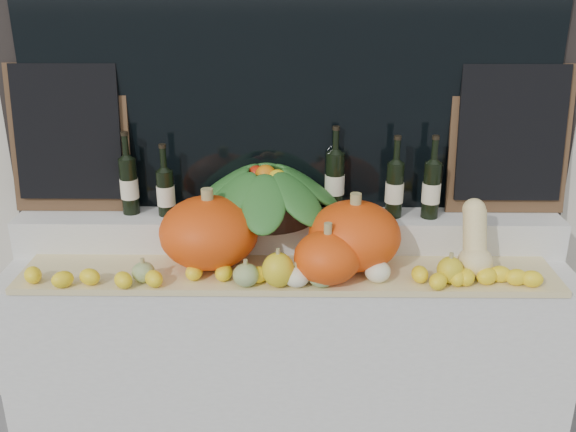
{
  "coord_description": "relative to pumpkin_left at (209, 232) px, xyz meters",
  "views": [
    {
      "loc": [
        0.02,
        -0.86,
        2.04
      ],
      "look_at": [
        0.0,
        1.45,
        1.12
      ],
      "focal_mm": 40.0,
      "sensor_mm": 36.0,
      "label": 1
    }
  ],
  "objects": [
    {
      "name": "chalkboard_left",
      "position": [
        -0.61,
        0.28,
        0.32
      ],
      "size": [
        0.5,
        0.11,
        0.62
      ],
      "rotation": [
        -0.13,
        0.0,
        0.0
      ],
      "color": "#4C331E",
      "rests_on": "rear_tier"
    },
    {
      "name": "pumpkin_left",
      "position": [
        0.0,
        0.0,
        0.0
      ],
      "size": [
        0.45,
        0.45,
        0.28
      ],
      "primitive_type": "ellipsoid",
      "rotation": [
        0.0,
        0.0,
        0.15
      ],
      "color": "#EA4A0C",
      "rests_on": "straw_bedding"
    },
    {
      "name": "wine_bottle_tall",
      "position": [
        0.51,
        0.27,
        0.13
      ],
      "size": [
        0.08,
        0.08,
        0.37
      ],
      "color": "black",
      "rests_on": "rear_tier"
    },
    {
      "name": "wine_bottle_near_left",
      "position": [
        -0.2,
        0.2,
        0.1
      ],
      "size": [
        0.08,
        0.08,
        0.31
      ],
      "color": "black",
      "rests_on": "rear_tier"
    },
    {
      "name": "rear_tier",
      "position": [
        0.31,
        0.21,
        -0.09
      ],
      "size": [
        2.3,
        0.25,
        0.16
      ],
      "primitive_type": "cube",
      "color": "silver",
      "rests_on": "display_sill"
    },
    {
      "name": "decorative_gourds",
      "position": [
        0.38,
        -0.17,
        -0.09
      ],
      "size": [
        1.25,
        0.15,
        0.16
      ],
      "color": "#386B20",
      "rests_on": "straw_bedding"
    },
    {
      "name": "display_sill",
      "position": [
        0.31,
        0.06,
        -0.61
      ],
      "size": [
        2.3,
        0.55,
        0.88
      ],
      "primitive_type": "cube",
      "color": "silver",
      "rests_on": "ground"
    },
    {
      "name": "wine_bottle_far_right",
      "position": [
        0.9,
        0.19,
        0.12
      ],
      "size": [
        0.08,
        0.08,
        0.35
      ],
      "color": "black",
      "rests_on": "rear_tier"
    },
    {
      "name": "wine_bottle_near_right",
      "position": [
        0.75,
        0.19,
        0.12
      ],
      "size": [
        0.08,
        0.08,
        0.35
      ],
      "color": "black",
      "rests_on": "rear_tier"
    },
    {
      "name": "butternut_squash",
      "position": [
        1.03,
        -0.06,
        -0.02
      ],
      "size": [
        0.13,
        0.2,
        0.29
      ],
      "color": "#F1D68E",
      "rests_on": "straw_bedding"
    },
    {
      "name": "straw_bedding",
      "position": [
        0.31,
        -0.06,
        -0.15
      ],
      "size": [
        2.1,
        0.32,
        0.02
      ],
      "primitive_type": "cube",
      "color": "tan",
      "rests_on": "display_sill"
    },
    {
      "name": "chalkboard_right",
      "position": [
        1.23,
        0.28,
        0.32
      ],
      "size": [
        0.5,
        0.11,
        0.62
      ],
      "rotation": [
        -0.13,
        0.0,
        0.0
      ],
      "color": "#4C331E",
      "rests_on": "rear_tier"
    },
    {
      "name": "pumpkin_right",
      "position": [
        0.57,
        -0.01,
        -0.01
      ],
      "size": [
        0.38,
        0.38,
        0.27
      ],
      "primitive_type": "ellipsoid",
      "rotation": [
        0.0,
        0.0,
        0.05
      ],
      "color": "#EA4A0C",
      "rests_on": "straw_bedding"
    },
    {
      "name": "lemon_heap",
      "position": [
        0.31,
        -0.17,
        -0.11
      ],
      "size": [
        2.2,
        0.16,
        0.06
      ],
      "primitive_type": null,
      "color": "yellow",
      "rests_on": "straw_bedding"
    },
    {
      "name": "produce_bowl",
      "position": [
        0.22,
        0.2,
        0.1
      ],
      "size": [
        0.67,
        0.67,
        0.23
      ],
      "color": "black",
      "rests_on": "rear_tier"
    },
    {
      "name": "pumpkin_center",
      "position": [
        0.46,
        -0.14,
        -0.04
      ],
      "size": [
        0.29,
        0.29,
        0.2
      ],
      "primitive_type": "ellipsoid",
      "rotation": [
        0.0,
        0.0,
        -0.15
      ],
      "color": "#EA4A0C",
      "rests_on": "straw_bedding"
    },
    {
      "name": "wine_bottle_far_left",
      "position": [
        -0.36,
        0.22,
        0.12
      ],
      "size": [
        0.08,
        0.08,
        0.35
      ],
      "color": "black",
      "rests_on": "rear_tier"
    }
  ]
}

